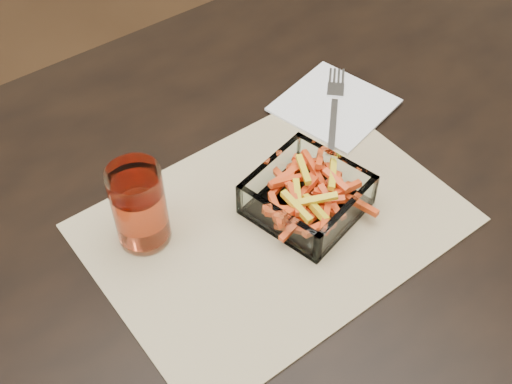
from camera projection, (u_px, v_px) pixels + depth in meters
dining_table at (342, 200)px, 0.97m from camera, size 1.60×0.90×0.75m
placemat at (274, 223)px, 0.82m from camera, size 0.45×0.33×0.00m
glass_bowl at (307, 197)px, 0.82m from camera, size 0.16×0.16×0.05m
tumbler at (140, 209)px, 0.77m from camera, size 0.07×0.07×0.12m
napkin at (334, 105)px, 0.97m from camera, size 0.18×0.18×0.00m
fork at (334, 104)px, 0.96m from camera, size 0.14×0.14×0.00m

